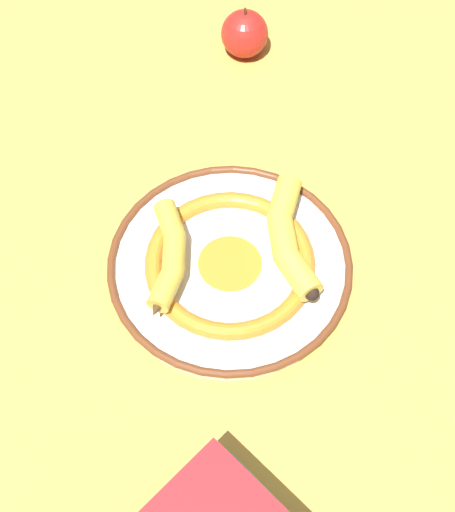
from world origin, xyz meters
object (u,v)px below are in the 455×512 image
object	(u,v)px
apple	(244,34)
decorative_bowl	(228,265)
banana_a	(285,234)
banana_b	(167,256)

from	to	relation	value
apple	decorative_bowl	bearing A→B (deg)	-1.83
banana_a	banana_b	bearing A→B (deg)	-84.05
decorative_bowl	apple	xyz separation A→B (m)	(-0.43, 0.01, 0.02)
banana_a	banana_b	world-z (taller)	banana_a
decorative_bowl	banana_a	bearing A→B (deg)	111.07
banana_b	banana_a	bearing A→B (deg)	-77.06
decorative_bowl	banana_b	world-z (taller)	banana_b
banana_a	apple	world-z (taller)	apple
apple	banana_a	bearing A→B (deg)	8.80
decorative_bowl	apple	distance (m)	0.43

